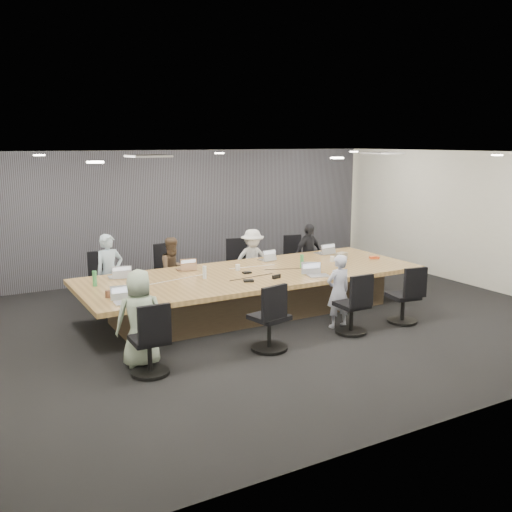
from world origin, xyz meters
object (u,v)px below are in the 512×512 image
chair_3 (299,263)px  person_3 (308,254)px  person_0 (110,273)px  laptop_1 (185,269)px  chair_2 (244,268)px  bottle_green_right (302,261)px  chair_4 (149,345)px  laptop_4 (128,302)px  person_2 (252,260)px  laptop_3 (324,253)px  laptop_2 (266,260)px  person_4 (140,318)px  laptop_0 (118,277)px  canvas_bag (341,256)px  bottle_clear (205,272)px  laptop_6 (319,276)px  conference_table (253,291)px  bottle_green_left (95,279)px  chair_0 (105,285)px  person_6 (338,291)px  snack_packet (374,257)px  chair_7 (403,301)px  chair_5 (269,323)px  stapler (276,277)px  mug_brown (108,294)px  chair_1 (167,276)px  person_1 (174,270)px

chair_3 → person_3: size_ratio=0.58×
person_0 → laptop_1: person_0 is taller
chair_2 → bottle_green_right: 1.86m
chair_4 → laptop_4: chair_4 is taller
person_2 → laptop_3: bearing=-7.8°
laptop_2 → person_4: person_4 is taller
person_3 → chair_4: bearing=-158.2°
laptop_0 → canvas_bag: 4.25m
chair_4 → person_2: (3.22, 3.05, 0.24)m
bottle_clear → laptop_6: bearing=-24.5°
conference_table → person_2: person_2 is taller
laptop_1 → laptop_3: 3.05m
laptop_4 → bottle_green_left: (-0.16, 1.19, 0.11)m
chair_0 → person_6: (2.99, -3.05, 0.20)m
chair_2 → snack_packet: 2.66m
chair_4 → laptop_6: 3.45m
chair_7 → bottle_clear: size_ratio=3.59×
chair_2 → bottle_clear: size_ratio=3.82×
chair_3 → bottle_green_left: 4.95m
conference_table → laptop_4: 2.64m
laptop_0 → chair_5: bearing=127.4°
laptop_0 → person_6: person_6 is taller
laptop_1 → chair_7: bearing=144.7°
laptop_1 → stapler: stapler is taller
snack_packet → mug_brown: bearing=-177.0°
conference_table → chair_1: 1.95m
laptop_6 → stapler: 0.74m
chair_2 → snack_packet: bearing=153.5°
chair_2 → bottle_green_left: bottle_green_left is taller
chair_0 → canvas_bag: (4.20, -1.55, 0.40)m
person_4 → canvas_bag: size_ratio=5.54×
laptop_4 → stapler: bearing=9.0°
chair_3 → chair_7: (-0.18, -3.40, 0.01)m
chair_1 → laptop_6: chair_1 is taller
person_0 → laptop_0: bearing=-100.5°
person_6 → laptop_3: bearing=-119.7°
person_1 → bottle_clear: 1.37m
chair_5 → bottle_green_left: bearing=121.5°
chair_3 → mug_brown: (-4.75, -2.09, 0.42)m
snack_packet → chair_0: bearing=159.4°
laptop_4 → canvas_bag: bearing=15.9°
person_1 → laptop_3: bearing=-19.1°
chair_3 → chair_4: size_ratio=0.94×
chair_5 → snack_packet: bearing=13.7°
chair_4 → laptop_6: size_ratio=2.25×
laptop_1 → laptop_2: same height
laptop_3 → chair_5: bearing=39.1°
person_1 → person_4: size_ratio=0.93×
chair_3 → bottle_green_left: bearing=25.5°
laptop_2 → laptop_4: (-3.22, -1.60, 0.00)m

